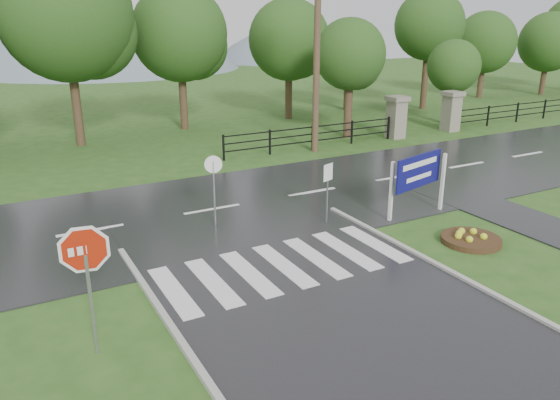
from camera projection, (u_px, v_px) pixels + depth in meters
ground at (413, 369)px, 10.25m from camera, size 120.00×120.00×0.00m
main_road at (212, 210)px, 18.55m from camera, size 90.00×8.00×0.04m
walkway at (531, 223)px, 17.43m from camera, size 2.20×11.00×0.04m
crosswalk at (283, 265)px, 14.38m from camera, size 6.50×2.80×0.02m
pillar_west at (396, 116)px, 29.06m from camera, size 1.00×1.00×2.24m
pillar_east at (451, 110)px, 30.88m from camera, size 1.00×1.00×2.24m
fence_west at (313, 135)px, 26.82m from camera, size 9.58×0.08×1.20m
hills at (83, 192)px, 70.80m from camera, size 102.00×48.00×48.00m
treeline at (135, 133)px, 30.62m from camera, size 83.20×5.20×10.00m
stop_sign at (86, 262)px, 10.11m from camera, size 1.26×0.22×2.85m
estate_billboard at (419, 174)px, 17.60m from camera, size 2.32×0.66×2.09m
flower_bed at (471, 239)px, 15.90m from camera, size 1.71×1.71×0.34m
reg_sign_small at (328, 181)px, 16.92m from camera, size 0.42×0.17×1.97m
reg_sign_round at (214, 183)px, 16.59m from camera, size 0.51×0.20×2.32m
utility_pole_east at (317, 52)px, 25.05m from camera, size 1.58×0.60×9.18m
entrance_tree_left at (350, 55)px, 28.34m from camera, size 3.70×3.70×6.21m
entrance_tree_right at (454, 67)px, 32.05m from camera, size 3.10×3.10×4.99m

